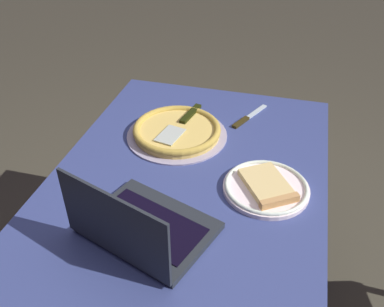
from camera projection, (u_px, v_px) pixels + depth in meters
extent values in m
cube|color=navy|center=(187.00, 184.00, 1.32)|extent=(1.23, 0.86, 0.03)
cylinder|color=#2F2819|center=(283.00, 216.00, 1.71)|extent=(0.05, 0.05, 0.70)
cylinder|color=#2F2819|center=(137.00, 189.00, 1.85)|extent=(0.05, 0.05, 0.70)
cube|color=#21252A|center=(149.00, 227.00, 1.13)|extent=(0.34, 0.39, 0.02)
cube|color=black|center=(149.00, 224.00, 1.12)|extent=(0.24, 0.33, 0.00)
cube|color=#21252A|center=(113.00, 226.00, 0.98)|extent=(0.12, 0.32, 0.20)
cube|color=silver|center=(114.00, 225.00, 0.98)|extent=(0.10, 0.28, 0.18)
cylinder|color=white|center=(266.00, 189.00, 1.26)|extent=(0.26, 0.26, 0.01)
torus|color=silver|center=(266.00, 186.00, 1.26)|extent=(0.25, 0.25, 0.01)
cube|color=#DDBD75|center=(267.00, 184.00, 1.25)|extent=(0.20, 0.19, 0.02)
cube|color=tan|center=(279.00, 201.00, 1.19)|extent=(0.08, 0.11, 0.03)
cylinder|color=#9D95AF|center=(177.00, 135.00, 1.51)|extent=(0.36, 0.36, 0.01)
cylinder|color=#DAB659|center=(177.00, 132.00, 1.50)|extent=(0.31, 0.31, 0.02)
torus|color=gold|center=(177.00, 129.00, 1.49)|extent=(0.32, 0.32, 0.02)
cube|color=#B6BEB1|center=(170.00, 135.00, 1.45)|extent=(0.12, 0.09, 0.00)
cube|color=black|center=(191.00, 114.00, 1.57)|extent=(0.14, 0.05, 0.01)
cube|color=silver|center=(254.00, 113.00, 1.63)|extent=(0.16, 0.09, 0.00)
cube|color=#2E250E|center=(241.00, 122.00, 1.57)|extent=(0.09, 0.06, 0.01)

